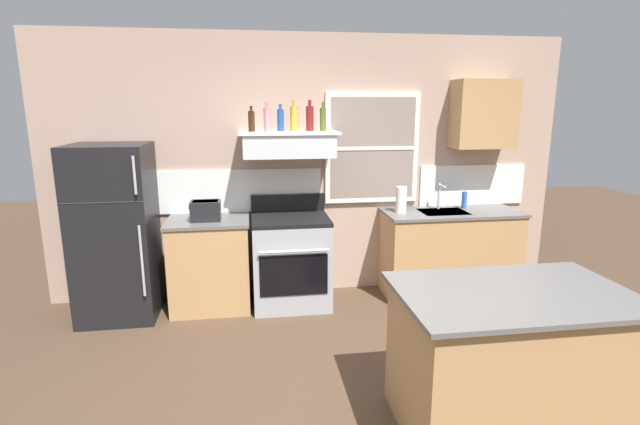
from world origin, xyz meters
TOP-DOWN VIEW (x-y plane):
  - ground_plane at (0.00, 0.00)m, footprint 16.00×16.00m
  - back_wall at (0.03, 2.23)m, footprint 5.40×0.11m
  - refrigerator at (-1.90, 1.84)m, footprint 0.70×0.72m
  - counter_left_of_stove at (-1.05, 1.90)m, footprint 0.79×0.63m
  - toaster at (-1.06, 1.85)m, footprint 0.30×0.20m
  - stove_range at (-0.25, 1.86)m, footprint 0.76×0.69m
  - range_hood_shelf at (-0.25, 1.96)m, footprint 0.96×0.52m
  - bottle_brown_stout at (-0.60, 1.95)m, footprint 0.06×0.06m
  - bottle_rose_pink at (-0.45, 1.94)m, footprint 0.07×0.07m
  - bottle_blue_liqueur at (-0.32, 2.01)m, footprint 0.07×0.07m
  - bottle_champagne_gold_foil at (-0.19, 1.99)m, footprint 0.08×0.08m
  - bottle_red_label_wine at (-0.04, 1.96)m, footprint 0.07×0.07m
  - bottle_olive_oil_square at (0.09, 1.92)m, footprint 0.06×0.06m
  - counter_right_with_sink at (1.45, 1.90)m, footprint 1.43×0.63m
  - sink_faucet at (1.35, 2.00)m, footprint 0.03×0.17m
  - paper_towel_roll at (0.90, 1.90)m, footprint 0.11×0.11m
  - dish_soap_bottle at (1.63, 2.00)m, footprint 0.06×0.06m
  - kitchen_island at (0.92, -0.24)m, footprint 1.40×0.90m
  - upper_cabinet_right at (1.80, 2.04)m, footprint 0.64×0.32m

SIDE VIEW (x-z plane):
  - ground_plane at x=0.00m, z-range 0.00..0.00m
  - counter_left_of_stove at x=-1.05m, z-range 0.00..0.91m
  - counter_right_with_sink at x=1.45m, z-range 0.00..0.91m
  - kitchen_island at x=0.92m, z-range 0.00..0.91m
  - stove_range at x=-0.25m, z-range -0.08..1.01m
  - refrigerator at x=-1.90m, z-range 0.00..1.65m
  - dish_soap_bottle at x=1.63m, z-range 0.91..1.09m
  - toaster at x=-1.06m, z-range 0.91..1.10m
  - paper_towel_roll at x=0.90m, z-range 0.91..1.18m
  - sink_faucet at x=1.35m, z-range 0.94..1.22m
  - back_wall at x=0.03m, z-range 0.00..2.70m
  - range_hood_shelf at x=-0.25m, z-range 1.50..1.75m
  - bottle_brown_stout at x=-0.60m, z-range 1.73..1.97m
  - bottle_blue_liqueur at x=-0.32m, z-range 1.72..1.98m
  - bottle_rose_pink at x=-0.45m, z-range 1.72..2.00m
  - bottle_olive_oil_square at x=0.09m, z-range 1.72..2.00m
  - bottle_champagne_gold_foil at x=-0.19m, z-range 1.72..2.01m
  - bottle_red_label_wine at x=-0.04m, z-range 1.72..2.02m
  - upper_cabinet_right at x=1.80m, z-range 1.55..2.25m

